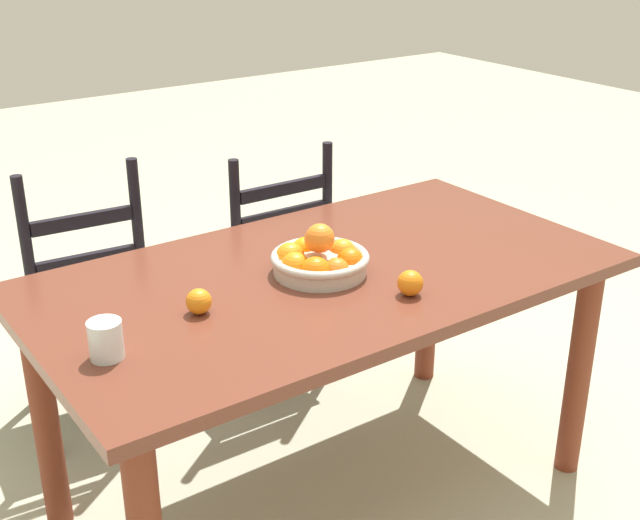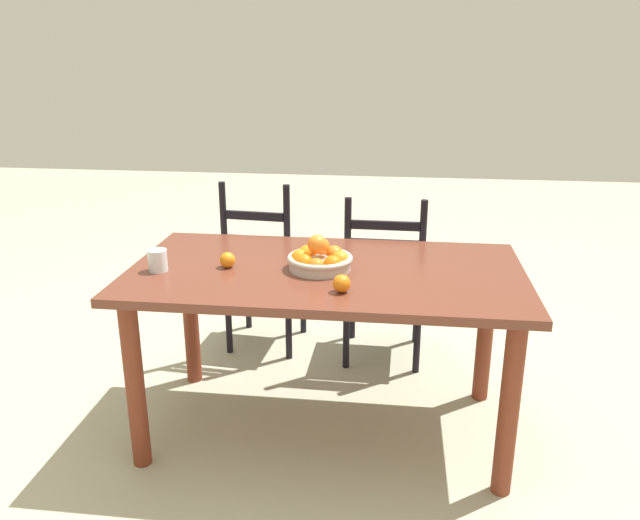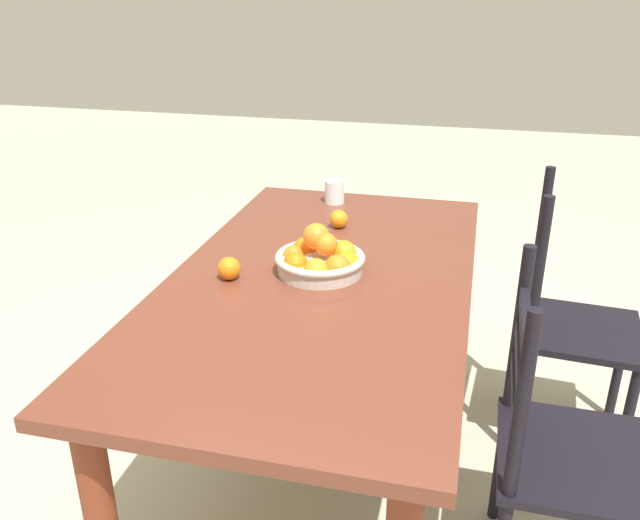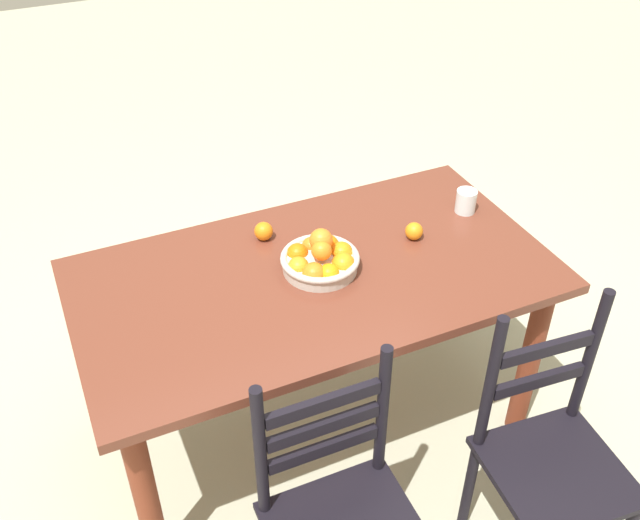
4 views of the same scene
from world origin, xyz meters
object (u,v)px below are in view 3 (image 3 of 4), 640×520
Objects in this scene: orange_loose_1 at (339,219)px; drinking_glass at (335,192)px; dining_table at (321,308)px; chair_near_window at (563,450)px; chair_by_cabinet at (569,328)px; orange_loose_0 at (229,268)px; fruit_bowl at (321,259)px.

orange_loose_1 is 0.29m from drinking_glass.
drinking_glass is at bearing -170.66° from dining_table.
chair_near_window is 0.96× the size of chair_by_cabinet.
chair_near_window is at bearing 178.35° from chair_by_cabinet.
dining_table is at bearing 4.89° from orange_loose_1.
orange_loose_0 is at bearing -71.13° from dining_table.
drinking_glass reaches higher than dining_table.
dining_table is 0.44m from orange_loose_1.
orange_loose_1 is at bearing -175.11° from dining_table.
chair_by_cabinet is 1.24m from orange_loose_0.
fruit_bowl is at bearing 114.70° from orange_loose_0.
chair_by_cabinet is 10.81× the size of drinking_glass.
orange_loose_1 reaches higher than dining_table.
fruit_bowl is 0.39m from orange_loose_1.
drinking_glass is (-0.69, -0.11, 0.16)m from dining_table.
chair_near_window is at bearing 70.29° from fruit_bowl.
chair_near_window is at bearing 81.55° from orange_loose_0.
fruit_bowl is at bearing 122.14° from chair_by_cabinet.
dining_table is 1.67× the size of chair_by_cabinet.
drinking_glass is (-0.25, -0.92, 0.36)m from chair_by_cabinet.
chair_by_cabinet is at bearing 117.30° from fruit_bowl.
chair_near_window reaches higher than dining_table.
chair_by_cabinet reaches higher than orange_loose_1.
chair_near_window is (0.24, 0.72, -0.22)m from dining_table.
dining_table is at bearing 16.42° from fruit_bowl.
orange_loose_1 is (-0.50, 0.22, -0.00)m from orange_loose_0.
dining_table is at bearing 9.34° from drinking_glass.
chair_by_cabinet reaches higher than drinking_glass.
chair_near_window is 3.43× the size of fruit_bowl.
drinking_glass is (-0.66, -0.11, 0.00)m from fruit_bowl.
dining_table is 5.99× the size of fruit_bowl.
dining_table is 18.08× the size of drinking_glass.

